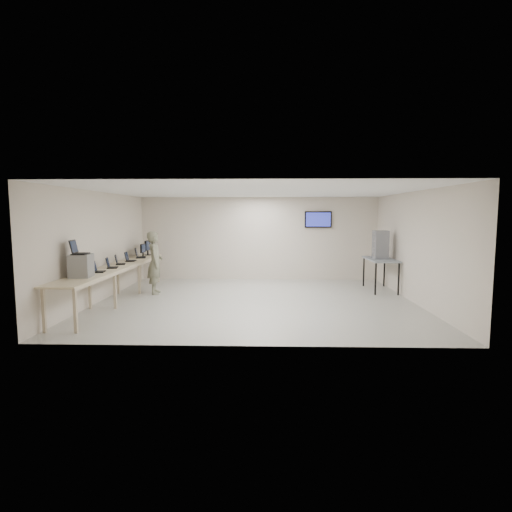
{
  "coord_description": "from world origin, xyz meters",
  "views": [
    {
      "loc": [
        0.29,
        -10.06,
        2.23
      ],
      "look_at": [
        0.0,
        0.2,
        1.15
      ],
      "focal_mm": 28.0,
      "sensor_mm": 36.0,
      "label": 1
    }
  ],
  "objects_px": {
    "workbench": "(117,269)",
    "soldier": "(155,263)",
    "equipment_box": "(81,266)",
    "side_table": "(381,261)"
  },
  "relations": [
    {
      "from": "workbench",
      "to": "soldier",
      "type": "xyz_separation_m",
      "value": [
        0.74,
        0.93,
        0.05
      ]
    },
    {
      "from": "soldier",
      "to": "side_table",
      "type": "bearing_deg",
      "value": -95.63
    },
    {
      "from": "workbench",
      "to": "equipment_box",
      "type": "bearing_deg",
      "value": -92.0
    },
    {
      "from": "workbench",
      "to": "equipment_box",
      "type": "height_order",
      "value": "equipment_box"
    },
    {
      "from": "soldier",
      "to": "side_table",
      "type": "xyz_separation_m",
      "value": [
        6.45,
        0.66,
        -0.01
      ]
    },
    {
      "from": "soldier",
      "to": "side_table",
      "type": "relative_size",
      "value": 1.12
    },
    {
      "from": "soldier",
      "to": "side_table",
      "type": "height_order",
      "value": "soldier"
    },
    {
      "from": "equipment_box",
      "to": "soldier",
      "type": "distance_m",
      "value": 2.85
    },
    {
      "from": "equipment_box",
      "to": "side_table",
      "type": "height_order",
      "value": "equipment_box"
    },
    {
      "from": "equipment_box",
      "to": "side_table",
      "type": "xyz_separation_m",
      "value": [
        7.25,
        3.38,
        -0.27
      ]
    }
  ]
}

